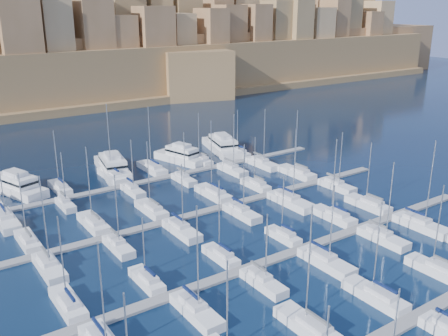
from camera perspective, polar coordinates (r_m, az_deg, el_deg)
ground at (r=90.82m, az=3.37°, el=-6.57°), size 600.00×600.00×0.00m
pontoon_near at (r=70.63m, az=21.21°, el=-15.56°), size 84.00×2.00×0.40m
pontoon_mid_near at (r=82.61m, az=8.55°, el=-9.26°), size 84.00×2.00×0.40m
pontoon_mid_far at (r=98.12m, az=-0.22°, el=-4.46°), size 84.00×2.00×0.40m
pontoon_far at (r=115.76m, az=-6.39°, el=-0.98°), size 84.00×2.00×0.40m
sailboat_2 at (r=64.36m, az=9.67°, el=-17.44°), size 2.93×9.78×16.81m
sailboat_3 at (r=72.12m, az=16.95°, el=-13.79°), size 2.85×9.49×14.48m
sailboat_4 at (r=81.50m, az=23.01°, el=-10.59°), size 2.63×8.77×14.17m
sailboat_12 at (r=70.62m, az=-17.37°, el=-14.59°), size 2.64×8.80×13.27m
sailboat_13 at (r=73.42m, az=-8.79°, el=-12.57°), size 2.31×7.71×10.45m
sailboat_14 at (r=78.86m, az=-0.34°, el=-10.00°), size 2.30×7.66×13.41m
sailboat_15 at (r=85.75m, az=6.81°, el=-7.72°), size 2.19×7.29×11.43m
sailboat_16 at (r=94.90m, az=12.43°, el=-5.36°), size 2.81×9.36×15.59m
sailboat_17 at (r=101.93m, az=16.17°, el=-4.00°), size 2.89×9.65×13.41m
sailboat_19 at (r=66.38m, az=-3.20°, el=-15.96°), size 2.82×9.40×15.76m
sailboat_20 at (r=72.40m, az=4.48°, el=-12.87°), size 2.46×8.21×11.63m
sailboat_21 at (r=78.82m, az=11.56°, el=-10.41°), size 2.98×9.93×13.58m
sailboat_22 at (r=88.64m, az=17.70°, el=-7.58°), size 2.75×9.17×14.49m
sailboat_23 at (r=95.72m, az=21.60°, el=-6.05°), size 3.10×10.35×16.67m
sailboat_24 at (r=89.54m, az=-21.49°, el=-7.77°), size 2.56×8.55×12.82m
sailboat_25 at (r=92.72m, az=-14.68°, el=-6.12°), size 2.91×9.68×15.12m
sailboat_26 at (r=96.53m, az=-8.29°, el=-4.70°), size 2.79×9.31×14.35m
sailboat_27 at (r=103.41m, az=-1.24°, el=-2.91°), size 3.02×10.07×16.32m
sailboat_28 at (r=108.41m, az=3.65°, el=-1.96°), size 2.42×8.08×11.65m
sailboat_29 at (r=117.27m, az=8.31°, el=-0.51°), size 3.13×10.42×15.61m
sailboat_30 at (r=80.14m, az=-19.34°, el=-10.62°), size 2.83×9.45×15.58m
sailboat_31 at (r=83.64m, az=-12.00°, el=-8.70°), size 2.46×8.19×13.44m
sailboat_32 at (r=87.55m, az=-4.88°, el=-7.06°), size 2.84×9.47×13.20m
sailboat_33 at (r=94.24m, az=2.03°, el=-5.10°), size 2.73×9.11×14.44m
sailboat_34 at (r=100.25m, az=7.61°, el=-3.77°), size 3.34×11.13×15.87m
sailboat_35 at (r=110.43m, az=12.75°, el=-1.99°), size 2.71×9.04×13.03m
sailboat_37 at (r=112.26m, az=-18.22°, el=-2.14°), size 2.72×9.07×13.42m
sailboat_38 at (r=116.68m, az=-12.61°, el=-0.86°), size 3.26×10.86×17.61m
sailboat_39 at (r=120.32m, az=-8.21°, el=-0.02°), size 3.15×10.50×15.83m
sailboat_40 at (r=125.54m, az=-2.74°, el=0.91°), size 2.59×8.63×13.04m
sailboat_41 at (r=131.62m, az=1.65°, el=1.74°), size 2.43×8.10×12.47m
sailboat_42 at (r=99.02m, az=-23.64°, el=-5.51°), size 3.15×10.51×16.91m
sailboat_43 at (r=102.82m, az=-17.67°, el=-3.97°), size 2.14×7.12×11.74m
sailboat_44 at (r=106.92m, az=-10.39°, el=-2.52°), size 2.38×7.93×12.13m
sailboat_45 at (r=112.17m, az=-4.62°, el=-1.28°), size 2.37×7.91×11.99m
sailboat_46 at (r=118.24m, az=0.94°, el=-0.17°), size 2.77×9.22×14.44m
sailboat_47 at (r=123.05m, az=4.38°, el=0.52°), size 2.99×9.97×14.72m
motor_yacht_a at (r=114.07m, az=-22.70°, el=-1.81°), size 10.31×17.48×5.25m
motor_yacht_b at (r=120.53m, az=-12.61°, el=0.23°), size 8.86×19.02×5.25m
motor_yacht_c at (r=126.20m, az=-4.97°, el=1.42°), size 8.20×15.27×5.25m
motor_yacht_d at (r=134.92m, az=-0.20°, el=2.60°), size 10.28×19.48×5.25m
fortified_city at (r=227.01m, az=-21.89°, el=11.04°), size 460.00×108.95×59.52m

